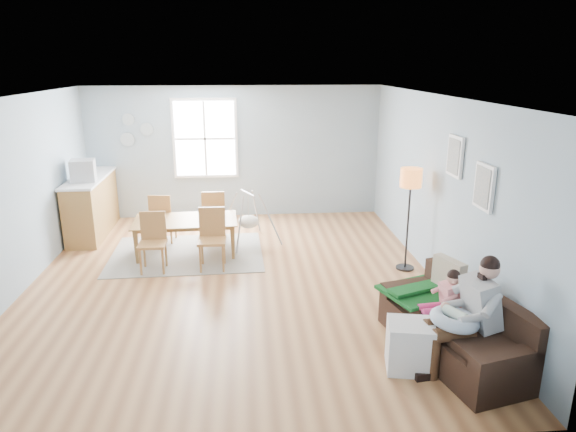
{
  "coord_description": "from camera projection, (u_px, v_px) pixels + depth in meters",
  "views": [
    {
      "loc": [
        0.2,
        -7.1,
        3.14
      ],
      "look_at": [
        0.8,
        0.01,
        1.0
      ],
      "focal_mm": 32.0,
      "sensor_mm": 36.0,
      "label": 1
    }
  ],
  "objects": [
    {
      "name": "room",
      "position": [
        229.0,
        118.0,
        6.97
      ],
      "size": [
        8.4,
        9.4,
        3.9
      ],
      "color": "#995C36"
    },
    {
      "name": "window",
      "position": [
        205.0,
        139.0,
        10.44
      ],
      "size": [
        1.32,
        0.08,
        1.62
      ],
      "color": "white",
      "rests_on": "room"
    },
    {
      "name": "pictures",
      "position": [
        469.0,
        171.0,
        6.37
      ],
      "size": [
        0.05,
        1.34,
        0.74
      ],
      "color": "white",
      "rests_on": "room"
    },
    {
      "name": "wall_plates",
      "position": [
        134.0,
        130.0,
        10.28
      ],
      "size": [
        0.67,
        0.02,
        0.66
      ],
      "color": "#9AB1B8",
      "rests_on": "room"
    },
    {
      "name": "sofa",
      "position": [
        457.0,
        331.0,
        5.7
      ],
      "size": [
        1.24,
        2.04,
        0.77
      ],
      "color": "black",
      "rests_on": "room"
    },
    {
      "name": "green_throw",
      "position": [
        421.0,
        291.0,
        6.19
      ],
      "size": [
        1.07,
        0.98,
        0.04
      ],
      "primitive_type": "cube",
      "rotation": [
        0.0,
        0.0,
        0.35
      ],
      "color": "#155E22",
      "rests_on": "sofa"
    },
    {
      "name": "beige_pillow",
      "position": [
        449.0,
        277.0,
        6.09
      ],
      "size": [
        0.28,
        0.46,
        0.45
      ],
      "primitive_type": "cube",
      "rotation": [
        0.0,
        0.0,
        0.37
      ],
      "color": "tan",
      "rests_on": "sofa"
    },
    {
      "name": "father",
      "position": [
        467.0,
        311.0,
        5.3
      ],
      "size": [
        0.93,
        0.47,
        1.27
      ],
      "color": "#98989A",
      "rests_on": "sofa"
    },
    {
      "name": "nursing_pillow",
      "position": [
        455.0,
        320.0,
        5.28
      ],
      "size": [
        0.62,
        0.61,
        0.21
      ],
      "primitive_type": "torus",
      "rotation": [
        0.0,
        0.14,
        0.22
      ],
      "color": "#A5B8CE",
      "rests_on": "father"
    },
    {
      "name": "infant",
      "position": [
        453.0,
        313.0,
        5.29
      ],
      "size": [
        0.22,
        0.33,
        0.12
      ],
      "color": "silver",
      "rests_on": "nursing_pillow"
    },
    {
      "name": "toddler",
      "position": [
        445.0,
        295.0,
        5.73
      ],
      "size": [
        0.48,
        0.26,
        0.74
      ],
      "color": "silver",
      "rests_on": "sofa"
    },
    {
      "name": "floor_lamp",
      "position": [
        410.0,
        187.0,
        7.76
      ],
      "size": [
        0.33,
        0.33,
        1.62
      ],
      "color": "black",
      "rests_on": "room"
    },
    {
      "name": "storage_cube",
      "position": [
        409.0,
        346.0,
        5.42
      ],
      "size": [
        0.55,
        0.51,
        0.53
      ],
      "color": "silver",
      "rests_on": "room"
    },
    {
      "name": "rug",
      "position": [
        187.0,
        253.0,
        8.77
      ],
      "size": [
        2.58,
        1.99,
        0.01
      ],
      "primitive_type": "cube",
      "rotation": [
        0.0,
        0.0,
        0.03
      ],
      "color": "gray",
      "rests_on": "room"
    },
    {
      "name": "dining_table",
      "position": [
        186.0,
        237.0,
        8.68
      ],
      "size": [
        1.76,
        1.04,
        0.6
      ],
      "primitive_type": "imported",
      "rotation": [
        0.0,
        0.0,
        0.05
      ],
      "color": "brown",
      "rests_on": "rug"
    },
    {
      "name": "chair_sw",
      "position": [
        153.0,
        238.0,
        7.97
      ],
      "size": [
        0.42,
        0.42,
        0.92
      ],
      "color": "#955633",
      "rests_on": "rug"
    },
    {
      "name": "chair_se",
      "position": [
        212.0,
        234.0,
        8.07
      ],
      "size": [
        0.44,
        0.44,
        0.96
      ],
      "color": "#955633",
      "rests_on": "rug"
    },
    {
      "name": "chair_nw",
      "position": [
        162.0,
        215.0,
        9.17
      ],
      "size": [
        0.46,
        0.46,
        0.91
      ],
      "color": "#955633",
      "rests_on": "rug"
    },
    {
      "name": "chair_ne",
      "position": [
        214.0,
        212.0,
        9.25
      ],
      "size": [
        0.44,
        0.44,
        0.95
      ],
      "color": "#955633",
      "rests_on": "rug"
    },
    {
      "name": "counter",
      "position": [
        92.0,
        205.0,
        9.67
      ],
      "size": [
        0.62,
        1.99,
        1.11
      ],
      "color": "brown",
      "rests_on": "room"
    },
    {
      "name": "monitor",
      "position": [
        83.0,
        170.0,
        9.1
      ],
      "size": [
        0.46,
        0.44,
        0.38
      ],
      "color": "#ABABB0",
      "rests_on": "counter"
    },
    {
      "name": "baby_swing",
      "position": [
        249.0,
        221.0,
        9.19
      ],
      "size": [
        1.21,
        1.22,
        0.93
      ],
      "color": "#ABABB0",
      "rests_on": "room"
    }
  ]
}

